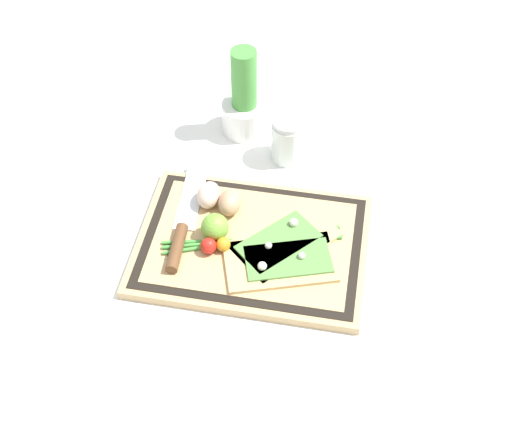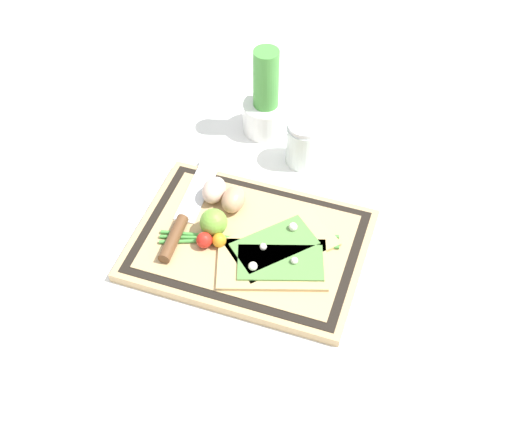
{
  "view_description": "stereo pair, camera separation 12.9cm",
  "coord_description": "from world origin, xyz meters",
  "px_view_note": "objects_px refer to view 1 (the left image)",
  "views": [
    {
      "loc": [
        0.15,
        -0.8,
        1.01
      ],
      "look_at": [
        0.0,
        0.04,
        0.04
      ],
      "focal_mm": 50.0,
      "sensor_mm": 36.0,
      "label": 1
    },
    {
      "loc": [
        0.28,
        -0.77,
        1.01
      ],
      "look_at": [
        0.0,
        0.04,
        0.04
      ],
      "focal_mm": 50.0,
      "sensor_mm": 36.0,
      "label": 2
    }
  ],
  "objects_px": {
    "knife": "(182,230)",
    "sauce_jar": "(289,141)",
    "pizza_slice_far": "(283,240)",
    "cherry_tomato_red": "(208,246)",
    "egg_brown": "(230,202)",
    "herb_pot": "(244,104)",
    "lime": "(215,226)",
    "egg_pink": "(209,195)",
    "cherry_tomato_yellow": "(223,244)",
    "pizza_slice_near": "(282,261)"
  },
  "relations": [
    {
      "from": "pizza_slice_far",
      "to": "herb_pot",
      "type": "distance_m",
      "value": 0.34
    },
    {
      "from": "egg_pink",
      "to": "cherry_tomato_yellow",
      "type": "xyz_separation_m",
      "value": [
        0.05,
        -0.11,
        -0.01
      ]
    },
    {
      "from": "cherry_tomato_yellow",
      "to": "sauce_jar",
      "type": "relative_size",
      "value": 0.27
    },
    {
      "from": "egg_brown",
      "to": "pizza_slice_near",
      "type": "bearing_deg",
      "value": -43.4
    },
    {
      "from": "herb_pot",
      "to": "sauce_jar",
      "type": "height_order",
      "value": "herb_pot"
    },
    {
      "from": "pizza_slice_far",
      "to": "herb_pot",
      "type": "height_order",
      "value": "herb_pot"
    },
    {
      "from": "egg_pink",
      "to": "cherry_tomato_red",
      "type": "bearing_deg",
      "value": -77.57
    },
    {
      "from": "egg_brown",
      "to": "cherry_tomato_yellow",
      "type": "bearing_deg",
      "value": -85.59
    },
    {
      "from": "lime",
      "to": "cherry_tomato_red",
      "type": "height_order",
      "value": "lime"
    },
    {
      "from": "egg_pink",
      "to": "sauce_jar",
      "type": "relative_size",
      "value": 0.61
    },
    {
      "from": "pizza_slice_far",
      "to": "egg_pink",
      "type": "height_order",
      "value": "egg_pink"
    },
    {
      "from": "sauce_jar",
      "to": "knife",
      "type": "bearing_deg",
      "value": -121.39
    },
    {
      "from": "cherry_tomato_red",
      "to": "pizza_slice_near",
      "type": "bearing_deg",
      "value": -1.74
    },
    {
      "from": "egg_pink",
      "to": "herb_pot",
      "type": "bearing_deg",
      "value": 84.76
    },
    {
      "from": "lime",
      "to": "cherry_tomato_yellow",
      "type": "distance_m",
      "value": 0.04
    },
    {
      "from": "egg_brown",
      "to": "herb_pot",
      "type": "xyz_separation_m",
      "value": [
        -0.02,
        0.25,
        0.03
      ]
    },
    {
      "from": "pizza_slice_near",
      "to": "egg_brown",
      "type": "relative_size",
      "value": 3.7
    },
    {
      "from": "lime",
      "to": "cherry_tomato_yellow",
      "type": "relative_size",
      "value": 1.92
    },
    {
      "from": "lime",
      "to": "herb_pot",
      "type": "relative_size",
      "value": 0.26
    },
    {
      "from": "knife",
      "to": "herb_pot",
      "type": "bearing_deg",
      "value": 80.55
    },
    {
      "from": "egg_brown",
      "to": "lime",
      "type": "distance_m",
      "value": 0.07
    },
    {
      "from": "knife",
      "to": "lime",
      "type": "bearing_deg",
      "value": 7.06
    },
    {
      "from": "egg_pink",
      "to": "lime",
      "type": "relative_size",
      "value": 1.16
    },
    {
      "from": "sauce_jar",
      "to": "lime",
      "type": "bearing_deg",
      "value": -110.96
    },
    {
      "from": "sauce_jar",
      "to": "pizza_slice_far",
      "type": "bearing_deg",
      "value": -83.65
    },
    {
      "from": "cherry_tomato_yellow",
      "to": "egg_brown",
      "type": "bearing_deg",
      "value": 94.41
    },
    {
      "from": "egg_brown",
      "to": "sauce_jar",
      "type": "relative_size",
      "value": 0.61
    },
    {
      "from": "pizza_slice_far",
      "to": "sauce_jar",
      "type": "height_order",
      "value": "sauce_jar"
    },
    {
      "from": "pizza_slice_far",
      "to": "lime",
      "type": "xyz_separation_m",
      "value": [
        -0.12,
        -0.01,
        0.02
      ]
    },
    {
      "from": "lime",
      "to": "herb_pot",
      "type": "bearing_deg",
      "value": 91.35
    },
    {
      "from": "egg_brown",
      "to": "egg_pink",
      "type": "height_order",
      "value": "same"
    },
    {
      "from": "cherry_tomato_red",
      "to": "sauce_jar",
      "type": "bearing_deg",
      "value": 70.96
    },
    {
      "from": "cherry_tomato_red",
      "to": "pizza_slice_far",
      "type": "bearing_deg",
      "value": 19.43
    },
    {
      "from": "egg_brown",
      "to": "cherry_tomato_red",
      "type": "height_order",
      "value": "egg_brown"
    },
    {
      "from": "sauce_jar",
      "to": "egg_brown",
      "type": "bearing_deg",
      "value": -114.02
    },
    {
      "from": "egg_brown",
      "to": "herb_pot",
      "type": "relative_size",
      "value": 0.3
    },
    {
      "from": "pizza_slice_near",
      "to": "herb_pot",
      "type": "relative_size",
      "value": 1.1
    },
    {
      "from": "knife",
      "to": "sauce_jar",
      "type": "distance_m",
      "value": 0.3
    },
    {
      "from": "egg_pink",
      "to": "pizza_slice_near",
      "type": "bearing_deg",
      "value": -37.11
    },
    {
      "from": "pizza_slice_far",
      "to": "egg_brown",
      "type": "xyz_separation_m",
      "value": [
        -0.11,
        0.06,
        0.02
      ]
    },
    {
      "from": "cherry_tomato_red",
      "to": "cherry_tomato_yellow",
      "type": "xyz_separation_m",
      "value": [
        0.02,
        0.01,
        -0.0
      ]
    },
    {
      "from": "herb_pot",
      "to": "sauce_jar",
      "type": "distance_m",
      "value": 0.13
    },
    {
      "from": "knife",
      "to": "lime",
      "type": "distance_m",
      "value": 0.06
    },
    {
      "from": "pizza_slice_near",
      "to": "egg_brown",
      "type": "distance_m",
      "value": 0.16
    },
    {
      "from": "egg_brown",
      "to": "sauce_jar",
      "type": "bearing_deg",
      "value": 65.98
    },
    {
      "from": "pizza_slice_near",
      "to": "cherry_tomato_red",
      "type": "xyz_separation_m",
      "value": [
        -0.13,
        0.0,
        0.01
      ]
    },
    {
      "from": "pizza_slice_near",
      "to": "cherry_tomato_yellow",
      "type": "xyz_separation_m",
      "value": [
        -0.11,
        0.01,
        0.01
      ]
    },
    {
      "from": "pizza_slice_far",
      "to": "egg_pink",
      "type": "distance_m",
      "value": 0.17
    },
    {
      "from": "pizza_slice_near",
      "to": "sauce_jar",
      "type": "relative_size",
      "value": 2.24
    },
    {
      "from": "pizza_slice_far",
      "to": "lime",
      "type": "relative_size",
      "value": 4.19
    }
  ]
}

